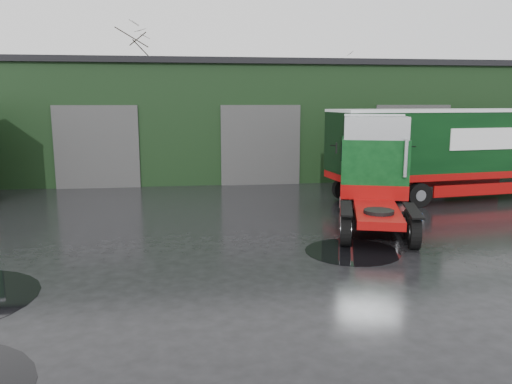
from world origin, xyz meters
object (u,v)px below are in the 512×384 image
hero_tractor (377,174)px  wash_bucket (418,217)px  tree_back_b (329,107)px  tree_back_a (132,94)px  warehouse (247,118)px  lorry_right (460,154)px

hero_tractor → wash_bucket: hero_tractor is taller
hero_tractor → tree_back_b: tree_back_b is taller
hero_tractor → tree_back_a: 27.73m
hero_tractor → wash_bucket: size_ratio=21.27×
warehouse → lorry_right: warehouse is taller
warehouse → tree_back_a: tree_back_a is taller
tree_back_b → warehouse: bearing=-128.7°
lorry_right → tree_back_a: size_ratio=1.56×
wash_bucket → tree_back_a: (-12.47, 24.56, 4.62)m
warehouse → wash_bucket: warehouse is taller
tree_back_b → wash_bucket: bearing=-98.2°
wash_bucket → tree_back_a: bearing=116.9°
hero_tractor → lorry_right: lorry_right is taller
hero_tractor → lorry_right: 7.04m
tree_back_a → tree_back_b: tree_back_a is taller
warehouse → tree_back_a: size_ratio=3.41×
warehouse → tree_back_b: tree_back_b is taller
hero_tractor → lorry_right: bearing=56.5°
warehouse → wash_bucket: (4.47, -14.56, -3.02)m
hero_tractor → tree_back_b: size_ratio=0.80×
hero_tractor → tree_back_b: bearing=94.7°
hero_tractor → tree_back_a: bearing=129.2°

